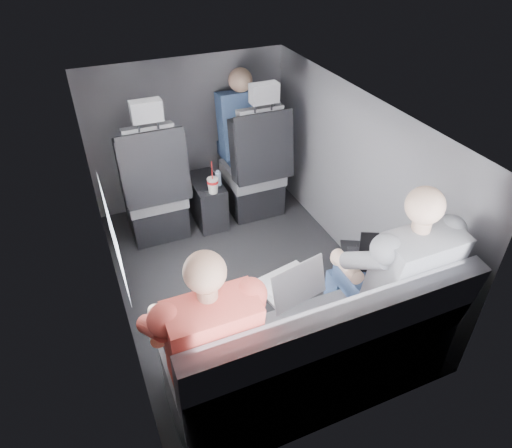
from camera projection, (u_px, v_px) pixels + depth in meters
name	position (u px, v px, depth m)	size (l,w,h in m)	color
floor	(244.00, 279.00, 3.52)	(2.60, 2.60, 0.00)	black
ceiling	(241.00, 113.00, 2.73)	(2.60, 2.60, 0.00)	#B2B2AD
panel_left	(109.00, 238.00, 2.84)	(0.02, 2.60, 1.35)	#56565B
panel_right	(354.00, 180.00, 3.41)	(0.02, 2.60, 1.35)	#56565B
panel_front	(189.00, 133.00, 4.10)	(1.80, 0.02, 1.35)	#56565B
panel_back	(345.00, 346.00, 2.15)	(1.80, 0.02, 1.35)	#56565B
side_window	(113.00, 235.00, 2.49)	(0.02, 0.75, 0.42)	white
seatbelt	(263.00, 140.00, 3.70)	(0.05, 0.01, 0.65)	black
front_seat_left	(155.00, 194.00, 3.77)	(0.52, 0.58, 1.26)	black
front_seat_right	(255.00, 173.00, 4.06)	(0.52, 0.58, 1.26)	black
center_console	(207.00, 201.00, 4.06)	(0.24, 0.48, 0.41)	black
rear_bench	(314.00, 357.00, 2.55)	(1.60, 0.57, 0.92)	#58595D
soda_cup	(213.00, 185.00, 3.75)	(0.10, 0.10, 0.29)	white
water_bottle	(218.00, 179.00, 3.84)	(0.05, 0.05, 0.15)	#9FB9D7
laptop_white	(201.00, 316.00, 2.36)	(0.40, 0.40, 0.25)	silver
laptop_silver	(291.00, 283.00, 2.56)	(0.38, 0.37, 0.24)	silver
laptop_black	(378.00, 254.00, 2.77)	(0.44, 0.48, 0.26)	black
passenger_rear_left	(205.00, 338.00, 2.24)	(0.52, 0.64, 1.25)	#2E2D32
passenger_rear_right	(392.00, 276.00, 2.58)	(0.55, 0.66, 1.29)	navy
passenger_front_right	(241.00, 126.00, 4.04)	(0.41, 0.41, 0.83)	navy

